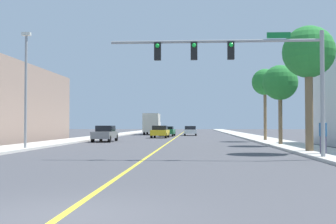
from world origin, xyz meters
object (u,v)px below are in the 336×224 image
(car_white, at_px, (190,131))
(pedestrian, at_px, (323,136))
(street_lamp, at_px, (26,83))
(delivery_truck, at_px, (152,124))
(traffic_signal_mast, at_px, (247,62))
(palm_near, at_px, (309,54))
(palm_far, at_px, (265,83))
(car_green, at_px, (168,131))
(car_yellow, at_px, (160,132))
(palm_mid, at_px, (280,83))
(car_gray, at_px, (105,133))

(car_white, bearing_deg, pedestrian, -80.34)
(street_lamp, distance_m, delivery_truck, 41.12)
(traffic_signal_mast, relative_size, palm_near, 1.42)
(palm_far, height_order, car_white, palm_far)
(car_green, height_order, delivery_truck, delivery_truck)
(street_lamp, xyz_separation_m, palm_far, (17.46, 14.46, 1.36))
(palm_far, bearing_deg, delivery_truck, 117.18)
(car_yellow, distance_m, delivery_truck, 16.59)
(palm_mid, bearing_deg, pedestrian, -89.90)
(car_white, bearing_deg, car_green, -132.28)
(street_lamp, xyz_separation_m, car_white, (10.09, 35.41, -3.54))
(car_green, bearing_deg, palm_near, -71.55)
(palm_mid, relative_size, car_green, 1.32)
(car_white, distance_m, delivery_truck, 8.31)
(car_white, xyz_separation_m, pedestrian, (7.16, -39.63, 0.34))
(car_green, bearing_deg, delivery_truck, 110.66)
(palm_near, height_order, car_green, palm_near)
(car_green, xyz_separation_m, delivery_truck, (-3.07, 8.95, 1.04))
(palm_mid, xyz_separation_m, car_yellow, (-10.68, 18.28, -4.00))
(car_white, bearing_deg, palm_mid, -76.83)
(car_green, height_order, car_yellow, car_yellow)
(palm_far, distance_m, car_green, 20.94)
(car_yellow, height_order, pedestrian, pedestrian)
(delivery_truck, bearing_deg, palm_near, -74.66)
(car_white, bearing_deg, palm_far, -71.21)
(palm_near, xyz_separation_m, palm_far, (0.29, 16.44, -0.00))
(palm_mid, xyz_separation_m, car_gray, (-14.95, 6.92, -3.98))
(street_lamp, height_order, palm_far, street_lamp)
(traffic_signal_mast, bearing_deg, car_green, 99.27)
(palm_mid, xyz_separation_m, car_green, (-10.26, 25.68, -4.03))
(palm_near, bearing_deg, car_white, 100.72)
(car_yellow, distance_m, pedestrian, 30.67)
(palm_mid, height_order, palm_far, palm_far)
(pedestrian, bearing_deg, delivery_truck, -84.74)
(street_lamp, xyz_separation_m, palm_mid, (17.24, 6.23, 0.50))
(car_yellow, relative_size, delivery_truck, 0.45)
(palm_mid, height_order, car_gray, palm_mid)
(car_gray, bearing_deg, car_white, -109.95)
(delivery_truck, bearing_deg, traffic_signal_mast, -80.69)
(palm_far, height_order, car_gray, palm_far)
(palm_far, xyz_separation_m, car_green, (-10.49, 17.45, -4.89))
(traffic_signal_mast, distance_m, car_yellow, 31.65)
(delivery_truck, bearing_deg, street_lamp, -97.33)
(traffic_signal_mast, distance_m, pedestrian, 5.70)
(palm_near, distance_m, car_gray, 21.78)
(palm_near, xyz_separation_m, car_green, (-10.20, 33.90, -4.89))
(traffic_signal_mast, relative_size, car_gray, 2.17)
(palm_near, height_order, delivery_truck, palm_near)
(car_white, xyz_separation_m, car_gray, (-7.80, -22.26, 0.06))
(car_green, xyz_separation_m, pedestrian, (10.28, -36.13, 0.33))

